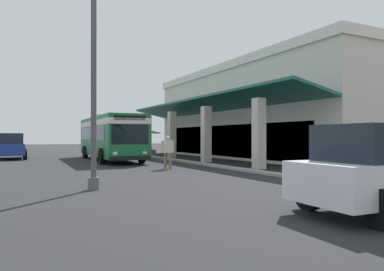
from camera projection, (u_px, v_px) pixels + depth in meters
ground at (201, 157)px, 30.67m from camera, size 120.00×120.00×0.00m
curb_strip at (170, 159)px, 26.29m from camera, size 27.88×0.50×0.12m
plaza_building at (274, 113)px, 30.62m from camera, size 23.53×14.10×7.44m
transit_bus at (110, 135)px, 26.22m from camera, size 11.27×3.03×3.34m
parked_suv_blue at (11, 146)px, 27.73m from camera, size 4.83×2.26×1.97m
pedestrian at (168, 150)px, 19.03m from camera, size 0.49×0.68×1.74m
potted_palm at (151, 148)px, 32.89m from camera, size 1.96×2.14×2.31m
lot_light_pole at (94, 46)px, 11.60m from camera, size 0.60×0.60×8.70m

